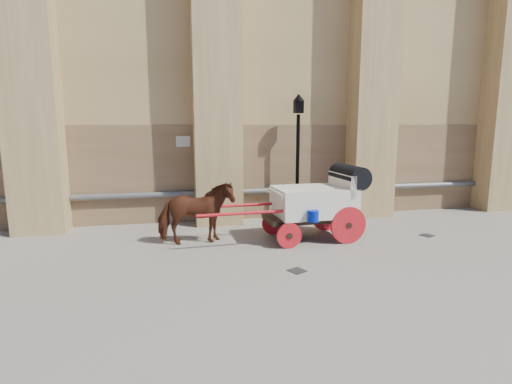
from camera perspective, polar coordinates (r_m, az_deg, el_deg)
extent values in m
plane|color=#6C655B|center=(9.22, 3.68, -9.41)|extent=(90.00, 90.00, 0.00)
cube|color=#826749|center=(13.37, 7.16, 3.08)|extent=(44.00, 0.35, 3.00)
cylinder|color=#59595B|center=(13.20, 7.49, 0.36)|extent=(42.00, 0.18, 0.18)
cube|color=beige|center=(12.37, -10.37, 7.13)|extent=(0.42, 0.04, 0.32)
imported|color=#5F2813|center=(10.18, -8.57, -3.03)|extent=(1.92, 0.95, 1.59)
cube|color=black|center=(10.65, 7.64, -3.59)|extent=(2.39, 1.17, 0.13)
cube|color=silver|center=(10.61, 8.22, -1.32)|extent=(2.08, 1.42, 0.74)
cube|color=silver|center=(10.87, 12.15, 1.10)|extent=(0.22, 1.33, 0.58)
cube|color=silver|center=(10.24, 3.60, -0.12)|extent=(0.43, 1.19, 0.11)
cylinder|color=black|center=(10.94, 13.18, 2.24)|extent=(0.66, 1.36, 0.60)
cylinder|color=red|center=(10.43, 13.08, -4.65)|extent=(0.96, 0.11, 0.96)
cylinder|color=red|center=(11.58, 10.04, -3.13)|extent=(0.96, 0.11, 0.96)
cylinder|color=red|center=(9.85, 4.76, -6.24)|extent=(0.64, 0.09, 0.64)
cylinder|color=red|center=(11.05, 2.47, -4.45)|extent=(0.64, 0.09, 0.64)
cylinder|color=red|center=(9.60, -0.96, -3.02)|extent=(2.55, 0.19, 0.07)
cylinder|color=red|center=(10.51, -2.21, -1.91)|extent=(2.55, 0.19, 0.07)
cylinder|color=#021BAD|center=(9.86, 8.17, -3.42)|extent=(0.28, 0.28, 0.28)
cylinder|color=black|center=(12.48, 5.95, 3.35)|extent=(0.11, 0.11, 3.31)
cone|color=black|center=(12.73, 5.83, -3.32)|extent=(0.33, 0.33, 0.33)
cube|color=black|center=(12.42, 6.10, 12.02)|extent=(0.26, 0.26, 0.39)
cone|color=black|center=(12.43, 6.12, 13.29)|extent=(0.37, 0.37, 0.22)
cube|color=black|center=(8.49, 5.89, -11.12)|extent=(0.42, 0.42, 0.01)
cube|color=black|center=(11.95, 23.26, -5.71)|extent=(0.42, 0.42, 0.01)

